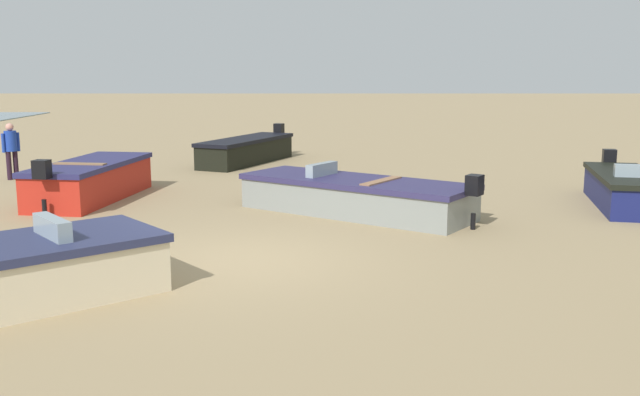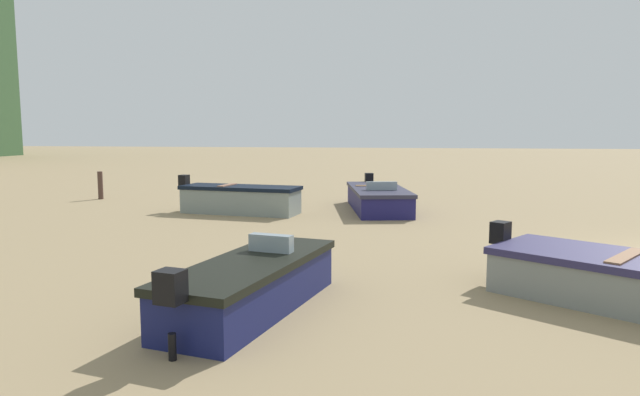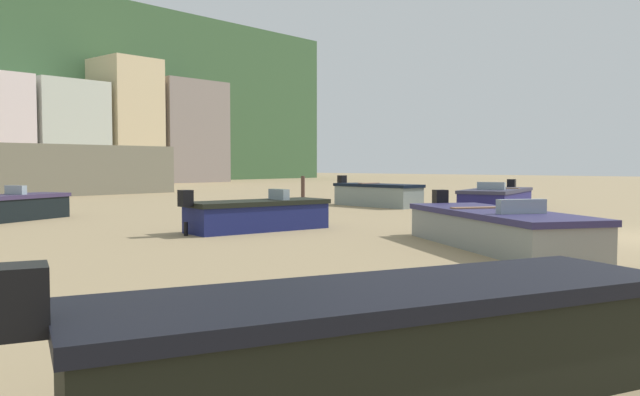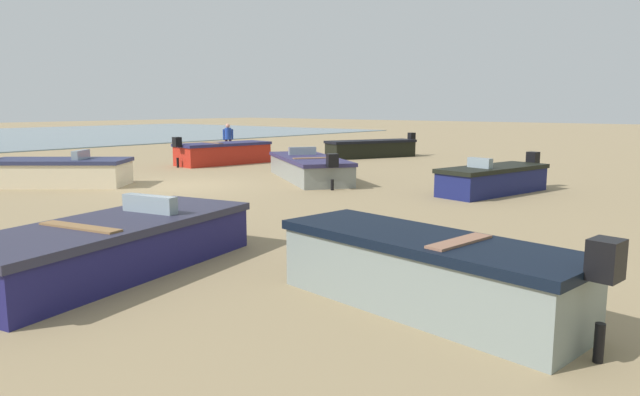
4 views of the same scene
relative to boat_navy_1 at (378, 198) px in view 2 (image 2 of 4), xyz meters
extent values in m
cube|color=navy|center=(-0.01, 0.00, -0.07)|extent=(4.88, 2.60, 0.67)
cube|color=#2E2D42|center=(-0.01, 0.00, 0.32)|extent=(4.99, 2.70, 0.12)
cube|color=black|center=(2.43, 0.51, 0.50)|extent=(0.34, 0.37, 0.40)
cylinder|color=black|center=(2.43, 0.51, -0.24)|extent=(0.12, 0.12, 0.33)
cube|color=#8C9EA8|center=(-0.80, -0.17, 0.52)|extent=(0.40, 1.03, 0.28)
cube|color=olive|center=(0.56, 0.12, 0.37)|extent=(0.53, 1.46, 0.08)
cube|color=black|center=(-8.97, -2.79, 0.49)|extent=(0.42, 0.41, 0.40)
cylinder|color=black|center=(-8.97, -2.79, -0.24)|extent=(0.14, 0.14, 0.33)
cube|color=#956A4A|center=(-10.17, -4.53, 0.36)|extent=(1.29, 1.00, 0.08)
cube|color=navy|center=(-11.39, 1.20, -0.07)|extent=(3.90, 1.95, 0.67)
cube|color=black|center=(-11.39, 1.20, 0.32)|extent=(4.01, 2.05, 0.12)
cube|color=black|center=(-13.39, 1.62, 0.50)|extent=(0.34, 0.37, 0.40)
cylinder|color=black|center=(-13.39, 1.62, -0.24)|extent=(0.12, 0.12, 0.33)
cube|color=#8C9EA8|center=(-10.75, 1.07, 0.52)|extent=(0.34, 0.75, 0.28)
cube|color=gray|center=(-1.55, 4.48, 0.00)|extent=(1.73, 4.01, 0.80)
cube|color=black|center=(-1.55, 4.48, 0.46)|extent=(1.82, 4.12, 0.12)
cube|color=black|center=(-1.27, 6.58, 0.64)|extent=(0.35, 0.32, 0.40)
cylinder|color=black|center=(-1.27, 6.58, -0.20)|extent=(0.11, 0.11, 0.40)
cube|color=#96684F|center=(-1.49, 4.96, 0.51)|extent=(1.06, 0.38, 0.08)
cylinder|color=#4A342D|center=(1.33, 11.27, 0.15)|extent=(0.20, 0.20, 1.12)
camera|label=1|loc=(5.00, -5.83, 2.76)|focal=40.35mm
camera|label=2|loc=(-19.49, -1.20, 2.34)|focal=31.56mm
camera|label=3|loc=(-22.91, -10.95, 1.33)|focal=36.01mm
camera|label=4|loc=(4.66, 7.89, 2.09)|focal=32.67mm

